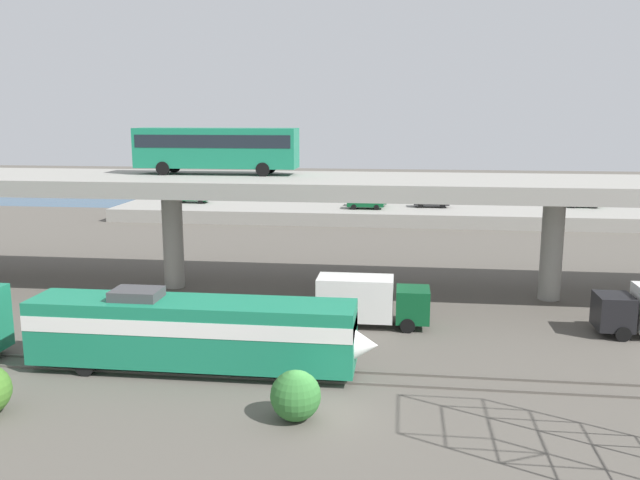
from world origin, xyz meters
TOP-DOWN VIEW (x-y plane):
  - ground_plane at (0.00, 0.00)m, footprint 260.00×260.00m
  - rail_strip_near at (0.00, 3.28)m, footprint 110.00×0.12m
  - rail_strip_far at (0.00, 4.72)m, footprint 110.00×0.12m
  - train_locomotive at (-6.24, 4.00)m, footprint 17.53×3.04m
  - highway_overpass at (0.00, 20.00)m, footprint 96.00×10.17m
  - transit_bus_on_overpass at (-10.45, 21.33)m, footprint 12.00×2.68m
  - service_truck_west at (1.41, 12.45)m, footprint 6.80×2.46m
  - pier_parking_lot at (0.00, 55.00)m, footprint 63.95×13.51m
  - parked_car_0 at (6.68, 55.00)m, footprint 4.25×1.97m
  - parked_car_1 at (-1.22, 52.51)m, footprint 4.34×1.96m
  - parked_car_2 at (25.03, 57.09)m, footprint 4.06×1.97m
  - parked_car_3 at (-0.90, 55.14)m, footprint 4.49×1.84m
  - parked_car_4 at (-23.49, 55.30)m, footprint 4.38×1.92m
  - harbor_water at (0.00, 78.00)m, footprint 140.00×36.00m
  - shrub_right at (-1.03, -0.77)m, footprint 2.17×2.17m

SIDE VIEW (x-z plane):
  - ground_plane at x=0.00m, z-range 0.00..0.00m
  - harbor_water at x=0.00m, z-range 0.00..0.01m
  - rail_strip_near at x=0.00m, z-range 0.00..0.12m
  - rail_strip_far at x=0.00m, z-range 0.00..0.12m
  - pier_parking_lot at x=0.00m, z-range 0.00..1.55m
  - shrub_right at x=-1.03m, z-range 0.00..2.17m
  - service_truck_west at x=1.41m, z-range 0.12..3.16m
  - train_locomotive at x=-6.24m, z-range 0.10..4.28m
  - parked_car_2 at x=25.03m, z-range 1.57..3.07m
  - parked_car_3 at x=-0.90m, z-range 1.57..3.07m
  - parked_car_0 at x=6.68m, z-range 1.57..3.07m
  - parked_car_4 at x=-23.49m, z-range 1.57..3.07m
  - parked_car_1 at x=-1.22m, z-range 1.57..3.07m
  - highway_overpass at x=0.00m, z-range 3.39..11.76m
  - transit_bus_on_overpass at x=-10.45m, z-range 8.74..12.14m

